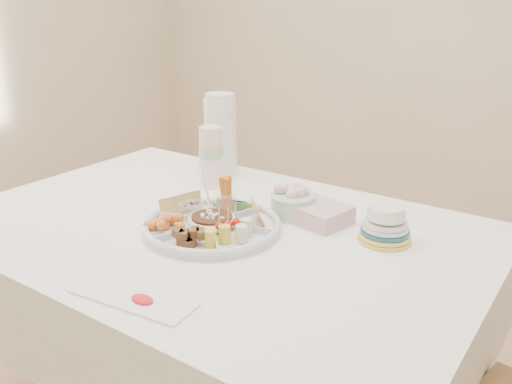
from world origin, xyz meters
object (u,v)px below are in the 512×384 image
Objects in this scene: party_tray at (212,223)px; plate_stack at (385,226)px; thermos at (220,134)px; dining_table at (216,337)px.

plate_stack reaches higher than party_tray.
plate_stack is (0.73, -0.21, -0.11)m from thermos.
plate_stack is at bearing -16.37° from thermos.
plate_stack is at bearing 26.69° from party_tray.
thermos reaches higher than plate_stack.
plate_stack is (0.42, 0.21, 0.02)m from party_tray.
plate_stack is at bearing 22.20° from dining_table.
dining_table is 10.76× the size of plate_stack.
party_tray is 0.54m from thermos.
dining_table is 0.64m from plate_stack.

